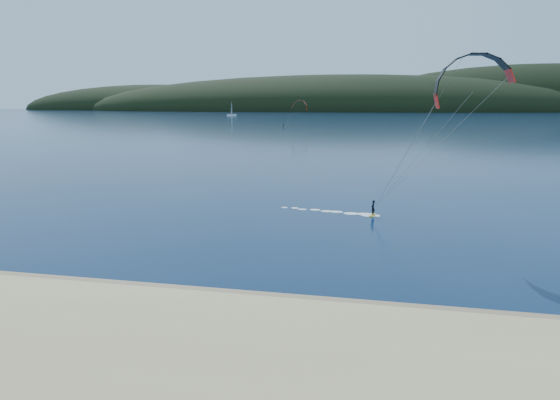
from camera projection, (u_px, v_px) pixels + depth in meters
name	position (u px, v px, depth m)	size (l,w,h in m)	color
ground	(207.00, 336.00, 23.11)	(1800.00, 1800.00, 0.00)	#08203E
wet_sand	(233.00, 299.00, 27.42)	(220.00, 2.50, 0.10)	#886B4F
headland	(367.00, 111.00, 738.72)	(1200.00, 310.00, 140.00)	black
kitesurfer_near	(464.00, 100.00, 38.22)	(21.66, 9.47, 15.68)	yellow
kitesurfer_far	(299.00, 108.00, 216.77)	(12.80, 6.05, 12.57)	yellow
sailboat	(232.00, 115.00, 437.28)	(9.35, 5.85, 13.04)	white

